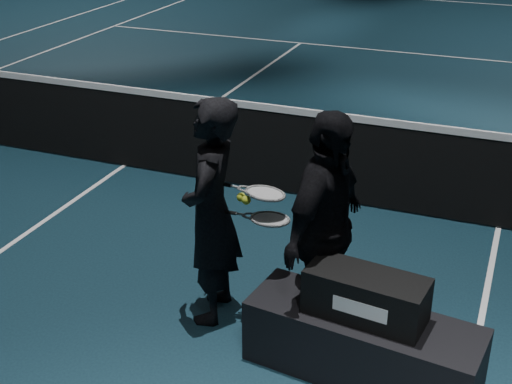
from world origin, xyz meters
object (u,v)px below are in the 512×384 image
at_px(racket_bag, 366,296).
at_px(tennis_balls, 244,196).
at_px(player_bench, 362,345).
at_px(racket_lower, 270,219).
at_px(racket_upper, 265,193).
at_px(player_a, 211,212).
at_px(player_b, 325,231).

distance_m(racket_bag, tennis_balls, 1.10).
bearing_deg(player_bench, racket_lower, 166.24).
bearing_deg(racket_upper, player_a, -178.29).
height_order(racket_bag, racket_lower, racket_lower).
height_order(racket_bag, player_a, player_a).
xyz_separation_m(player_b, racket_upper, (-0.45, 0.03, 0.20)).
distance_m(racket_lower, tennis_balls, 0.24).
distance_m(player_a, player_b, 0.85).
xyz_separation_m(player_b, tennis_balls, (-0.59, -0.01, 0.17)).
relative_size(racket_bag, tennis_balls, 6.52).
xyz_separation_m(player_bench, racket_upper, (-0.83, 0.34, 0.83)).
bearing_deg(racket_bag, racket_upper, 165.12).
relative_size(player_b, tennis_balls, 14.46).
bearing_deg(racket_bag, player_b, 147.80).
height_order(player_a, player_b, same).
height_order(racket_lower, racket_upper, racket_upper).
xyz_separation_m(racket_lower, tennis_balls, (-0.20, -0.00, 0.15)).
distance_m(player_a, racket_upper, 0.45).
bearing_deg(player_b, player_bench, -119.47).
relative_size(racket_bag, player_a, 0.45).
xyz_separation_m(racket_bag, player_a, (-1.23, 0.28, 0.24)).
distance_m(player_bench, racket_bag, 0.39).
xyz_separation_m(racket_bag, tennis_balls, (-0.97, 0.30, 0.41)).
height_order(player_bench, tennis_balls, tennis_balls).
relative_size(player_b, racket_upper, 2.55).
bearing_deg(tennis_balls, racket_lower, 0.43).
height_order(player_bench, player_b, player_b).
distance_m(racket_bag, player_a, 1.28).
distance_m(player_bench, racket_lower, 1.06).
bearing_deg(player_bench, racket_bag, 0.00).
height_order(player_bench, racket_upper, racket_upper).
bearing_deg(tennis_balls, player_b, 1.42).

